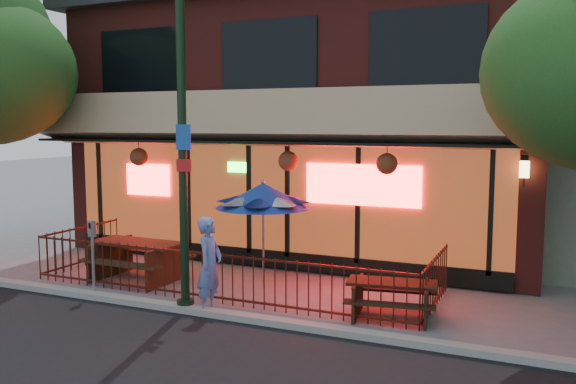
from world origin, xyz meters
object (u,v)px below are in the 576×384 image
Objects in this scene: picnic_table_right at (392,294)px; parking_meter_near at (92,246)px; patio_umbrella at (263,195)px; picnic_table_left at (138,255)px; street_light at (182,140)px; pedestrian at (210,265)px.

picnic_table_right is 1.12× the size of parking_meter_near.
patio_umbrella is 1.49× the size of parking_meter_near.
patio_umbrella is at bearing 12.60° from picnic_table_left.
parking_meter_near is (-5.75, -1.10, 0.60)m from picnic_table_right.
street_light reaches higher than parking_meter_near.
street_light is 3.41× the size of picnic_table_left.
street_light is at bearing -33.53° from picnic_table_left.
picnic_table_left reaches higher than picnic_table_right.
street_light is 2.46m from patio_umbrella.
picnic_table_left is 1.16× the size of pedestrian.
parking_meter_near is at bearing -169.17° from picnic_table_right.
pedestrian is (-0.10, -2.00, -1.06)m from patio_umbrella.
patio_umbrella is at bearing 162.37° from picnic_table_right.
street_light reaches higher than patio_umbrella.
parking_meter_near reaches higher than picnic_table_left.
pedestrian is (0.50, 0.05, -2.26)m from street_light.
patio_umbrella reaches higher than picnic_table_left.
pedestrian is 2.66m from parking_meter_near.
picnic_table_left is 3.02m from pedestrian.
pedestrian reaches higher than parking_meter_near.
street_light reaches higher than picnic_table_right.
picnic_table_left is 3.15m from patio_umbrella.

